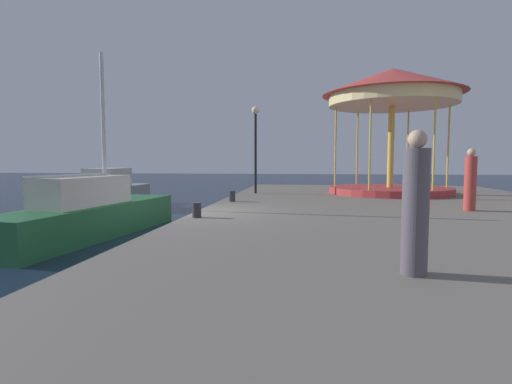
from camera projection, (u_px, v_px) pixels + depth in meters
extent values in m
plane|color=#162338|center=(196.00, 238.00, 11.83)|extent=(120.00, 120.00, 0.00)
cube|color=slate|center=(428.00, 230.00, 10.93)|extent=(13.25, 27.69, 0.80)
cube|color=gray|center=(110.00, 197.00, 19.54)|extent=(2.18, 5.55, 1.06)
cube|color=beige|center=(108.00, 177.00, 19.27)|extent=(1.48, 2.46, 0.90)
cube|color=#4C6070|center=(119.00, 173.00, 20.46)|extent=(1.20, 0.14, 0.40)
cube|color=#236638|center=(93.00, 220.00, 12.05)|extent=(2.49, 7.28, 0.99)
cube|color=beige|center=(83.00, 191.00, 11.60)|extent=(1.52, 3.26, 0.85)
cylinder|color=silver|center=(103.00, 128.00, 12.45)|extent=(0.12, 0.12, 4.68)
cylinder|color=silver|center=(69.00, 176.00, 11.01)|extent=(0.46, 3.20, 0.08)
cylinder|color=#B23333|center=(390.00, 190.00, 18.31)|extent=(5.51, 5.51, 0.30)
cylinder|color=gold|center=(391.00, 147.00, 18.15)|extent=(0.28, 0.28, 3.71)
cylinder|color=#F2E099|center=(392.00, 100.00, 17.99)|extent=(5.68, 5.68, 0.50)
cone|color=#C63D38|center=(393.00, 82.00, 17.92)|extent=(6.31, 6.31, 1.19)
cylinder|color=gold|center=(448.00, 147.00, 17.82)|extent=(0.08, 0.08, 3.71)
cylinder|color=gold|center=(408.00, 148.00, 20.13)|extent=(0.08, 0.08, 3.71)
cylinder|color=gold|center=(357.00, 148.00, 20.46)|extent=(0.08, 0.08, 3.71)
cylinder|color=gold|center=(335.00, 147.00, 18.48)|extent=(0.08, 0.08, 3.71)
cylinder|color=gold|center=(370.00, 145.00, 16.17)|extent=(0.08, 0.08, 3.71)
cylinder|color=gold|center=(434.00, 145.00, 15.84)|extent=(0.08, 0.08, 3.71)
cylinder|color=black|center=(256.00, 154.00, 18.35)|extent=(0.12, 0.12, 3.66)
sphere|color=#F9E5B2|center=(256.00, 110.00, 18.20)|extent=(0.36, 0.36, 0.36)
cylinder|color=#2D2D33|center=(197.00, 210.00, 10.52)|extent=(0.24, 0.24, 0.40)
cylinder|color=#2D2D33|center=(232.00, 196.00, 14.68)|extent=(0.24, 0.24, 0.40)
cylinder|color=#514C56|center=(415.00, 212.00, 5.17)|extent=(0.34, 0.34, 1.66)
sphere|color=tan|center=(418.00, 139.00, 5.10)|extent=(0.24, 0.24, 0.24)
cylinder|color=#B23833|center=(470.00, 184.00, 11.92)|extent=(0.34, 0.34, 1.64)
sphere|color=tan|center=(472.00, 152.00, 11.85)|extent=(0.24, 0.24, 0.24)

